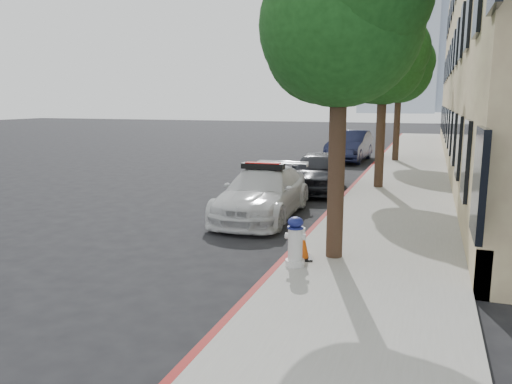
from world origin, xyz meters
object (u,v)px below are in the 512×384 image
object	(u,v)px
parked_car_far	(350,146)
traffic_cone	(301,238)
police_car	(263,193)
parked_car_mid	(318,171)
fire_hydrant	(295,242)

from	to	relation	value
parked_car_far	traffic_cone	xyz separation A→B (m)	(1.67, -16.50, -0.23)
police_car	parked_car_mid	distance (m)	4.21
fire_hydrant	parked_car_far	bearing A→B (deg)	93.31
fire_hydrant	traffic_cone	xyz separation A→B (m)	(-0.01, 0.41, -0.05)
police_car	parked_car_mid	bearing A→B (deg)	80.76
traffic_cone	police_car	bearing A→B (deg)	118.35
police_car	parked_car_mid	size ratio (longest dim) A/B	1.14
parked_car_mid	fire_hydrant	bearing A→B (deg)	-84.55
police_car	parked_car_far	bearing A→B (deg)	87.02
parked_car_mid	parked_car_far	xyz separation A→B (m)	(-0.31, 8.82, 0.09)
police_car	parked_car_far	world-z (taller)	parked_car_far
parked_car_mid	parked_car_far	size ratio (longest dim) A/B	0.85
police_car	parked_car_mid	world-z (taller)	police_car
parked_car_mid	traffic_cone	bearing A→B (deg)	-84.11
parked_car_far	traffic_cone	bearing A→B (deg)	-81.82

